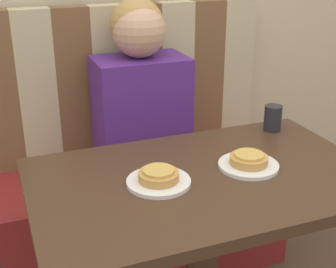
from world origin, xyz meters
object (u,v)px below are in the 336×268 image
Objects in this scene: pizza_left at (158,175)px; person at (140,90)px; plate_left at (158,182)px; plate_right at (248,165)px; pizza_right at (249,159)px; drinking_cup at (273,118)px.

person is at bearing 76.46° from pizza_left.
person reaches higher than plate_left.
plate_right is at bearing -76.46° from person.
pizza_left is at bearing 0.00° from plate_left.
plate_right is at bearing 0.00° from pizza_right.
plate_left is 1.59× the size of pizza_left.
pizza_right is (0.29, 0.00, 0.02)m from plate_left.
pizza_right is at bearing 0.00° from plate_right.
pizza_left is (0.00, 0.00, 0.02)m from plate_left.
plate_left is 1.59× the size of pizza_right.
person is 0.62m from plate_left.
plate_left is 0.29m from plate_right.
plate_right is 0.29m from pizza_left.
drinking_cup is at bearing -44.01° from person.
plate_right is 1.98× the size of drinking_cup.
pizza_right is (0.29, 0.00, 0.00)m from pizza_left.
plate_left is 0.58m from drinking_cup.
drinking_cup is (0.52, 0.23, 0.04)m from plate_left.
person is 0.62m from plate_right.
pizza_left is (-0.14, -0.60, -0.06)m from person.
plate_right is (0.29, 0.00, 0.00)m from plate_left.
pizza_left is 0.57m from drinking_cup.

